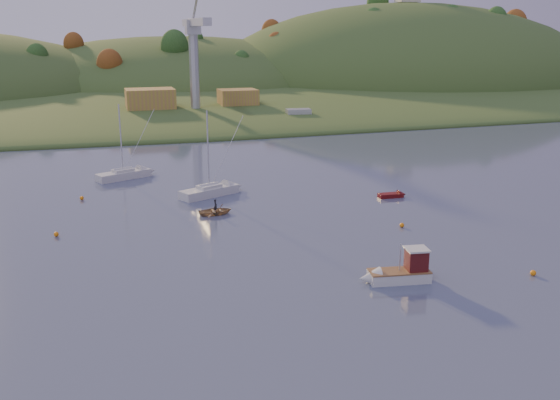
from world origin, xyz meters
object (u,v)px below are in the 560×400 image
object	(u,v)px
sailboat_far	(123,174)
canoe	(216,211)
sailboat_near	(209,190)
red_tender	(396,195)
fishing_boat	(395,272)

from	to	relation	value
sailboat_far	canoe	xyz separation A→B (m)	(9.11, -21.19, -0.30)
sailboat_near	sailboat_far	xyz separation A→B (m)	(-9.93, 12.88, -0.02)
sailboat_near	canoe	bearing A→B (deg)	-120.26
sailboat_far	canoe	distance (m)	23.07
sailboat_near	canoe	xyz separation A→B (m)	(-0.82, -8.32, -0.32)
red_tender	sailboat_near	bearing A→B (deg)	164.34
sailboat_far	red_tender	bearing A→B (deg)	-55.80
sailboat_far	fishing_boat	bearing A→B (deg)	-90.23
fishing_boat	canoe	size ratio (longest dim) A/B	1.64
fishing_boat	sailboat_far	xyz separation A→B (m)	(-19.68, 45.03, -0.15)
fishing_boat	sailboat_far	distance (m)	49.14
sailboat_far	red_tender	size ratio (longest dim) A/B	2.85
sailboat_near	sailboat_far	bearing A→B (deg)	103.03
canoe	red_tender	distance (m)	23.36
sailboat_near	red_tender	size ratio (longest dim) A/B	2.94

